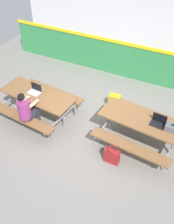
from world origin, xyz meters
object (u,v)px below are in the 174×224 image
Objects in this scene: laptop_silver at (35,91)px; laptop_dark at (158,122)px; student_nearer at (27,109)px; tote_bag_bright at (112,156)px; backpack_dark at (115,102)px; picnic_table_right at (142,125)px; picnic_table_left at (38,99)px.

laptop_dark is (3.11, 0.22, 0.00)m from laptop_silver.
tote_bag_bright is at bearing -0.70° from student_nearer.
student_nearer is at bearing 179.30° from tote_bag_bright.
laptop_silver is 2.17m from backpack_dark.
laptop_silver is at bearing -175.62° from picnic_table_right.
tote_bag_bright is at bearing -70.08° from backpack_dark.
picnic_table_left is 0.24m from laptop_silver.
backpack_dark is at bearing 109.92° from tote_bag_bright.
tote_bag_bright is (2.23, -0.03, -0.51)m from student_nearer.
laptop_silver is (-0.09, 0.05, 0.21)m from picnic_table_left.
laptop_dark is at bearing 3.98° from laptop_silver.
backpack_dark reaches higher than tote_bag_bright.
laptop_silver is (-2.77, -0.21, 0.21)m from picnic_table_right.
student_nearer is (-2.59, -0.83, 0.13)m from picnic_table_right.
laptop_silver reaches higher than tote_bag_bright.
backpack_dark is (-1.36, 0.94, -0.57)m from laptop_dark.
laptop_silver reaches higher than backpack_dark.
picnic_table_left is at bearing -174.47° from picnic_table_right.
picnic_table_left is 1.67× the size of student_nearer.
picnic_table_left is at bearing -144.01° from backpack_dark.
laptop_dark is at bearing 15.80° from student_nearer.
laptop_dark is at bearing 0.69° from picnic_table_right.
student_nearer is 3.55× the size of laptop_dark.
picnic_table_right reaches higher than tote_bag_bright.
student_nearer is 2.74× the size of backpack_dark.
picnic_table_right is 2.78m from laptop_silver.
tote_bag_bright is at bearing -113.30° from picnic_table_right.
picnic_table_right is at bearing -42.82° from backpack_dark.
laptop_dark is 0.77× the size of backpack_dark.
laptop_dark reaches higher than picnic_table_right.
picnic_table_left is at bearing 98.10° from student_nearer.
tote_bag_bright is (-0.71, -0.86, -0.59)m from laptop_dark.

